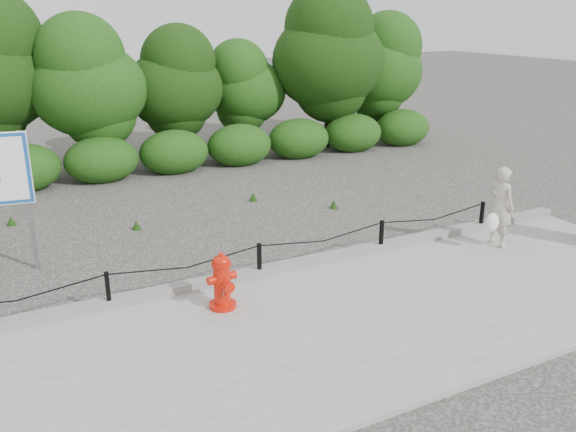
% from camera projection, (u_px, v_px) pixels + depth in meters
% --- Properties ---
extents(ground, '(90.00, 90.00, 0.00)m').
position_uv_depth(ground, '(260.00, 281.00, 10.32)').
color(ground, '#2D2B28').
rests_on(ground, ground).
extents(sidewalk, '(14.00, 4.00, 0.08)m').
position_uv_depth(sidewalk, '(319.00, 331.00, 8.63)').
color(sidewalk, gray).
rests_on(sidewalk, ground).
extents(curb, '(14.00, 0.22, 0.14)m').
position_uv_depth(curb, '(258.00, 272.00, 10.32)').
color(curb, slate).
rests_on(curb, sidewalk).
extents(chain_barrier, '(10.06, 0.06, 0.60)m').
position_uv_depth(chain_barrier, '(259.00, 256.00, 10.18)').
color(chain_barrier, black).
rests_on(chain_barrier, sidewalk).
extents(treeline, '(20.30, 3.96, 5.07)m').
position_uv_depth(treeline, '(147.00, 74.00, 17.27)').
color(treeline, black).
rests_on(treeline, ground).
extents(fire_hydrant, '(0.47, 0.49, 0.89)m').
position_uv_depth(fire_hydrant, '(222.00, 282.00, 9.10)').
color(fire_hydrant, red).
rests_on(fire_hydrant, sidewalk).
extents(pedestrian, '(0.68, 0.57, 1.54)m').
position_uv_depth(pedestrian, '(500.00, 208.00, 11.44)').
color(pedestrian, '#B0A797').
rests_on(pedestrian, sidewalk).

